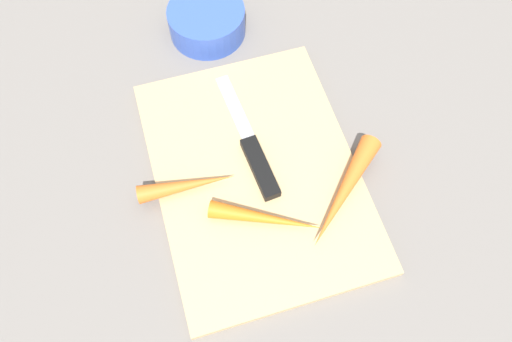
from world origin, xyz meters
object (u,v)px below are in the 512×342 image
object	(u,v)px
knife	(255,156)
cutting_board	(256,173)
carrot_longest	(344,191)
small_bowl	(209,21)
carrot_shortest	(187,187)
carrot_medium	(266,218)

from	to	relation	value
knife	cutting_board	bearing A→B (deg)	161.50
carrot_longest	small_bowl	bearing A→B (deg)	-117.38
cutting_board	small_bowl	distance (m)	0.26
knife	carrot_shortest	world-z (taller)	carrot_shortest
carrot_medium	carrot_shortest	size ratio (longest dim) A/B	1.14
carrot_longest	carrot_shortest	world-z (taller)	carrot_longest
carrot_medium	small_bowl	xyz separation A→B (m)	(-0.33, 0.01, -0.00)
small_bowl	knife	bearing A→B (deg)	0.38
carrot_shortest	small_bowl	distance (m)	0.28
cutting_board	carrot_shortest	size ratio (longest dim) A/B	2.93
carrot_medium	carrot_longest	size ratio (longest dim) A/B	0.85
carrot_shortest	carrot_medium	bearing A→B (deg)	-35.35
cutting_board	small_bowl	xyz separation A→B (m)	(-0.26, 0.00, 0.02)
carrot_shortest	small_bowl	world-z (taller)	small_bowl
small_bowl	carrot_longest	bearing A→B (deg)	15.91
carrot_medium	carrot_shortest	bearing A→B (deg)	167.33
cutting_board	small_bowl	bearing A→B (deg)	179.40
carrot_longest	carrot_medium	bearing A→B (deg)	-40.43
knife	carrot_shortest	bearing A→B (deg)	97.09
knife	carrot_medium	bearing A→B (deg)	166.62
carrot_medium	carrot_longest	world-z (taller)	carrot_longest
carrot_medium	carrot_longest	bearing A→B (deg)	29.87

